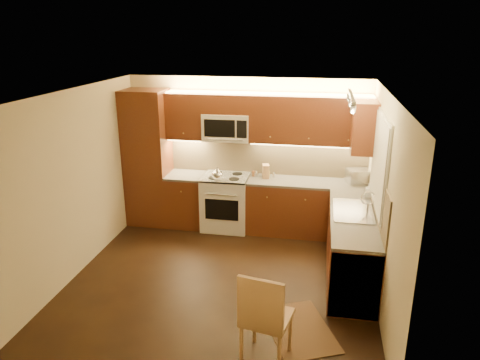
% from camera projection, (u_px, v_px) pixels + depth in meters
% --- Properties ---
extents(floor, '(4.00, 4.00, 0.01)m').
position_uv_depth(floor, '(222.00, 279.00, 6.12)').
color(floor, black).
rests_on(floor, ground).
extents(ceiling, '(4.00, 4.00, 0.01)m').
position_uv_depth(ceiling, '(219.00, 94.00, 5.32)').
color(ceiling, beige).
rests_on(ceiling, ground).
extents(wall_back, '(4.00, 0.01, 2.50)m').
position_uv_depth(wall_back, '(247.00, 153.00, 7.58)').
color(wall_back, '#BFB18C').
rests_on(wall_back, ground).
extents(wall_front, '(4.00, 0.01, 2.50)m').
position_uv_depth(wall_front, '(169.00, 272.00, 3.85)').
color(wall_front, '#BFB18C').
rests_on(wall_front, ground).
extents(wall_left, '(0.01, 4.00, 2.50)m').
position_uv_depth(wall_left, '(76.00, 184.00, 6.06)').
color(wall_left, '#BFB18C').
rests_on(wall_left, ground).
extents(wall_right, '(0.01, 4.00, 2.50)m').
position_uv_depth(wall_right, '(384.00, 203.00, 5.37)').
color(wall_right, '#BFB18C').
rests_on(wall_right, ground).
extents(pantry, '(0.70, 0.60, 2.30)m').
position_uv_depth(pantry, '(148.00, 158.00, 7.62)').
color(pantry, '#4D1D10').
rests_on(pantry, floor).
extents(base_cab_back_left, '(0.62, 0.60, 0.86)m').
position_uv_depth(base_cab_back_left, '(187.00, 200.00, 7.73)').
color(base_cab_back_left, '#4D1D10').
rests_on(base_cab_back_left, floor).
extents(counter_back_left, '(0.62, 0.60, 0.04)m').
position_uv_depth(counter_back_left, '(186.00, 176.00, 7.59)').
color(counter_back_left, '#3A3735').
rests_on(counter_back_left, base_cab_back_left).
extents(base_cab_back_right, '(1.92, 0.60, 0.86)m').
position_uv_depth(base_cab_back_right, '(306.00, 209.00, 7.38)').
color(base_cab_back_right, '#4D1D10').
rests_on(base_cab_back_right, floor).
extents(counter_back_right, '(1.92, 0.60, 0.04)m').
position_uv_depth(counter_back_right, '(307.00, 183.00, 7.24)').
color(counter_back_right, '#3A3735').
rests_on(counter_back_right, base_cab_back_right).
extents(base_cab_right, '(0.60, 2.00, 0.86)m').
position_uv_depth(base_cab_right, '(351.00, 248.00, 6.06)').
color(base_cab_right, '#4D1D10').
rests_on(base_cab_right, floor).
extents(counter_right, '(0.60, 2.00, 0.04)m').
position_uv_depth(counter_right, '(354.00, 217.00, 5.92)').
color(counter_right, '#3A3735').
rests_on(counter_right, base_cab_right).
extents(dishwasher, '(0.58, 0.60, 0.84)m').
position_uv_depth(dishwasher, '(354.00, 274.00, 5.41)').
color(dishwasher, silver).
rests_on(dishwasher, floor).
extents(backsplash_back, '(3.30, 0.02, 0.60)m').
position_uv_depth(backsplash_back, '(267.00, 157.00, 7.53)').
color(backsplash_back, tan).
rests_on(backsplash_back, wall_back).
extents(backsplash_right, '(0.02, 2.00, 0.60)m').
position_uv_depth(backsplash_right, '(379.00, 196.00, 5.76)').
color(backsplash_right, tan).
rests_on(backsplash_right, wall_right).
extents(upper_cab_back_left, '(0.62, 0.35, 0.75)m').
position_uv_depth(upper_cab_back_left, '(186.00, 116.00, 7.39)').
color(upper_cab_back_left, '#4D1D10').
rests_on(upper_cab_back_left, wall_back).
extents(upper_cab_back_right, '(1.92, 0.35, 0.75)m').
position_uv_depth(upper_cab_back_right, '(311.00, 120.00, 7.04)').
color(upper_cab_back_right, '#4D1D10').
rests_on(upper_cab_back_right, wall_back).
extents(upper_cab_bridge, '(0.76, 0.35, 0.31)m').
position_uv_depth(upper_cab_bridge, '(227.00, 104.00, 7.20)').
color(upper_cab_bridge, '#4D1D10').
rests_on(upper_cab_bridge, wall_back).
extents(upper_cab_right_corner, '(0.35, 0.50, 0.75)m').
position_uv_depth(upper_cab_right_corner, '(364.00, 127.00, 6.51)').
color(upper_cab_right_corner, '#4D1D10').
rests_on(upper_cab_right_corner, wall_right).
extents(stove, '(0.76, 0.65, 0.92)m').
position_uv_depth(stove, '(226.00, 202.00, 7.58)').
color(stove, silver).
rests_on(stove, floor).
extents(microwave, '(0.76, 0.38, 0.44)m').
position_uv_depth(microwave, '(227.00, 127.00, 7.31)').
color(microwave, silver).
rests_on(microwave, wall_back).
extents(window_frame, '(0.03, 1.44, 1.24)m').
position_uv_depth(window_frame, '(380.00, 162.00, 5.78)').
color(window_frame, silver).
rests_on(window_frame, wall_right).
extents(window_blinds, '(0.02, 1.36, 1.16)m').
position_uv_depth(window_blinds, '(379.00, 162.00, 5.78)').
color(window_blinds, silver).
rests_on(window_blinds, wall_right).
extents(sink, '(0.52, 0.86, 0.15)m').
position_uv_depth(sink, '(354.00, 206.00, 6.02)').
color(sink, silver).
rests_on(sink, counter_right).
extents(faucet, '(0.20, 0.04, 0.30)m').
position_uv_depth(faucet, '(368.00, 202.00, 5.97)').
color(faucet, silver).
rests_on(faucet, counter_right).
extents(track_light_bar, '(0.04, 1.20, 0.03)m').
position_uv_depth(track_light_bar, '(351.00, 96.00, 5.44)').
color(track_light_bar, silver).
rests_on(track_light_bar, ceiling).
extents(kettle, '(0.22, 0.22, 0.21)m').
position_uv_depth(kettle, '(217.00, 173.00, 7.23)').
color(kettle, silver).
rests_on(kettle, stove).
extents(toaster_oven, '(0.43, 0.37, 0.22)m').
position_uv_depth(toaster_oven, '(359.00, 176.00, 7.15)').
color(toaster_oven, silver).
rests_on(toaster_oven, counter_back_right).
extents(knife_block, '(0.14, 0.18, 0.22)m').
position_uv_depth(knife_block, '(266.00, 171.00, 7.39)').
color(knife_block, '#9E6D47').
rests_on(knife_block, counter_back_right).
extents(spice_jar_a, '(0.05, 0.05, 0.10)m').
position_uv_depth(spice_jar_a, '(257.00, 173.00, 7.47)').
color(spice_jar_a, silver).
rests_on(spice_jar_a, counter_back_right).
extents(spice_jar_b, '(0.05, 0.05, 0.09)m').
position_uv_depth(spice_jar_b, '(253.00, 174.00, 7.48)').
color(spice_jar_b, brown).
rests_on(spice_jar_b, counter_back_right).
extents(spice_jar_c, '(0.05, 0.05, 0.10)m').
position_uv_depth(spice_jar_c, '(274.00, 175.00, 7.42)').
color(spice_jar_c, silver).
rests_on(spice_jar_c, counter_back_right).
extents(spice_jar_d, '(0.04, 0.04, 0.08)m').
position_uv_depth(spice_jar_d, '(269.00, 173.00, 7.50)').
color(spice_jar_d, '#AE9434').
rests_on(spice_jar_d, counter_back_right).
extents(soap_bottle, '(0.09, 0.09, 0.19)m').
position_uv_depth(soap_bottle, '(368.00, 190.00, 6.56)').
color(soap_bottle, silver).
rests_on(soap_bottle, counter_right).
extents(rug, '(1.00, 1.17, 0.01)m').
position_uv_depth(rug, '(299.00, 329.00, 5.08)').
color(rug, black).
rests_on(rug, floor).
extents(dining_chair, '(0.54, 0.54, 1.04)m').
position_uv_depth(dining_chair, '(267.00, 315.00, 4.49)').
color(dining_chair, '#9E6D47').
rests_on(dining_chair, floor).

